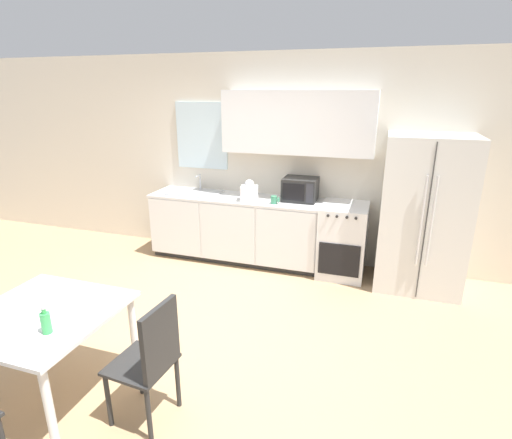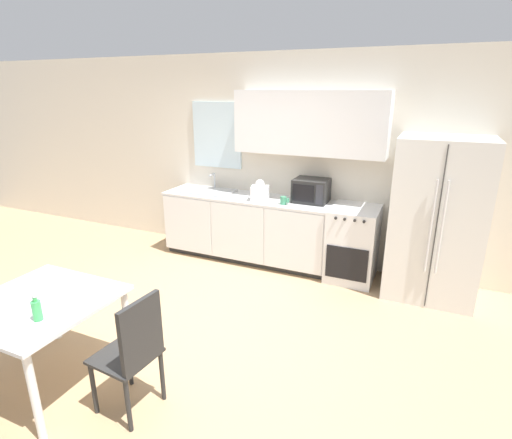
% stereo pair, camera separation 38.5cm
% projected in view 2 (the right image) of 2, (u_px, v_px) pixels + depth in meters
% --- Properties ---
extents(ground_plane, '(12.00, 12.00, 0.00)m').
position_uv_depth(ground_plane, '(192.00, 331.00, 3.89)').
color(ground_plane, tan).
extents(wall_back, '(12.00, 0.38, 2.70)m').
position_uv_depth(wall_back, '(280.00, 153.00, 5.25)').
color(wall_back, beige).
rests_on(wall_back, ground_plane).
extents(kitchen_counter, '(2.32, 0.62, 0.89)m').
position_uv_depth(kitchen_counter, '(247.00, 227.00, 5.44)').
color(kitchen_counter, '#333333').
rests_on(kitchen_counter, ground_plane).
extents(oven_range, '(0.56, 0.65, 0.91)m').
position_uv_depth(oven_range, '(353.00, 244.00, 4.87)').
color(oven_range, white).
rests_on(oven_range, ground_plane).
extents(refrigerator, '(0.94, 0.78, 1.78)m').
position_uv_depth(refrigerator, '(436.00, 220.00, 4.35)').
color(refrigerator, silver).
rests_on(refrigerator, ground_plane).
extents(kitchen_sink, '(0.70, 0.43, 0.23)m').
position_uv_depth(kitchen_sink, '(209.00, 191.00, 5.54)').
color(kitchen_sink, '#B7BABC').
rests_on(kitchen_sink, kitchen_counter).
extents(microwave, '(0.42, 0.36, 0.29)m').
position_uv_depth(microwave, '(311.00, 190.00, 5.01)').
color(microwave, '#282828').
rests_on(microwave, kitchen_counter).
extents(coffee_mug, '(0.11, 0.08, 0.10)m').
position_uv_depth(coffee_mug, '(284.00, 200.00, 4.92)').
color(coffee_mug, '#3F8C66').
rests_on(coffee_mug, kitchen_counter).
extents(grocery_bag_0, '(0.25, 0.23, 0.27)m').
position_uv_depth(grocery_bag_0, '(260.00, 192.00, 5.07)').
color(grocery_bag_0, white).
rests_on(grocery_bag_0, kitchen_counter).
extents(dining_table, '(0.99, 1.00, 0.72)m').
position_uv_depth(dining_table, '(40.00, 312.00, 3.05)').
color(dining_table, white).
rests_on(dining_table, ground_plane).
extents(dining_chair_side, '(0.43, 0.43, 0.93)m').
position_uv_depth(dining_chair_side, '(134.00, 348.00, 2.77)').
color(dining_chair_side, '#282828').
rests_on(dining_chair_side, ground_plane).
extents(drink_bottle, '(0.06, 0.06, 0.20)m').
position_uv_depth(drink_bottle, '(37.00, 310.00, 2.75)').
color(drink_bottle, '#3FB259').
rests_on(drink_bottle, dining_table).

